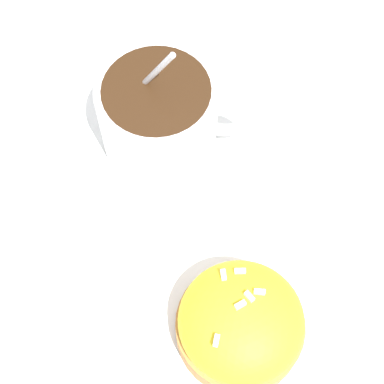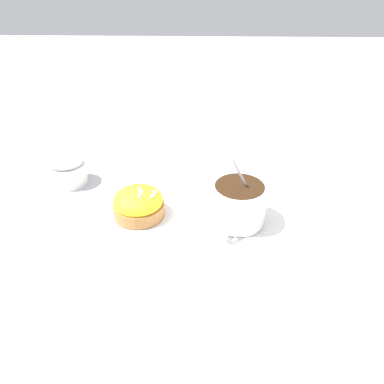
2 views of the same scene
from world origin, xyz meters
TOP-DOWN VIEW (x-y plane):
  - ground_plane at (0.00, 0.00)m, footprint 3.00×3.00m
  - paper_napkin at (0.00, 0.00)m, footprint 0.35×0.31m
  - coffee_cup at (0.08, -0.01)m, footprint 0.09×0.11m
  - frosted_pastry at (-0.08, 0.00)m, footprint 0.08×0.08m
  - sugar_bowl at (-0.23, 0.10)m, footprint 0.07×0.07m

SIDE VIEW (x-z plane):
  - ground_plane at x=0.00m, z-range 0.00..0.00m
  - paper_napkin at x=0.00m, z-range 0.00..0.00m
  - frosted_pastry at x=-0.08m, z-range 0.00..0.05m
  - sugar_bowl at x=-0.23m, z-range 0.00..0.06m
  - coffee_cup at x=0.08m, z-range -0.02..0.10m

